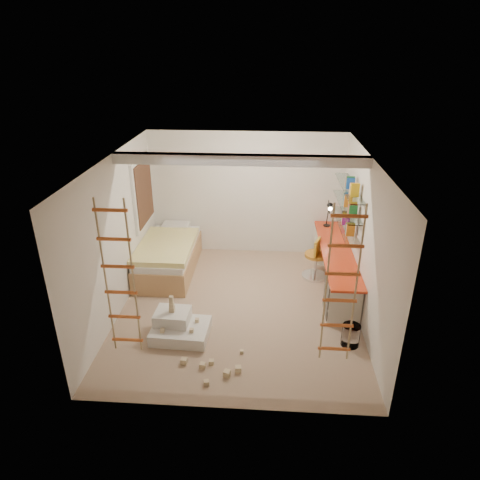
# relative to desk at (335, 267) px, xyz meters

# --- Properties ---
(floor) EXTENTS (4.50, 4.50, 0.00)m
(floor) POSITION_rel_desk_xyz_m (-1.72, -0.86, -0.40)
(floor) COLOR #A18268
(floor) RESTS_ON ground
(ceiling_beam) EXTENTS (4.00, 0.18, 0.16)m
(ceiling_beam) POSITION_rel_desk_xyz_m (-1.72, -0.56, 2.12)
(ceiling_beam) COLOR white
(ceiling_beam) RESTS_ON ceiling
(window_frame) EXTENTS (0.06, 1.15, 1.35)m
(window_frame) POSITION_rel_desk_xyz_m (-3.69, 0.64, 1.15)
(window_frame) COLOR white
(window_frame) RESTS_ON wall_left
(window_blind) EXTENTS (0.02, 1.00, 1.20)m
(window_blind) POSITION_rel_desk_xyz_m (-3.65, 0.64, 1.15)
(window_blind) COLOR #4C2D1E
(window_blind) RESTS_ON window_frame
(rope_ladder_left) EXTENTS (0.41, 0.04, 2.13)m
(rope_ladder_left) POSITION_rel_desk_xyz_m (-3.07, -2.61, 1.11)
(rope_ladder_left) COLOR #E15726
(rope_ladder_left) RESTS_ON ceiling
(rope_ladder_right) EXTENTS (0.41, 0.04, 2.13)m
(rope_ladder_right) POSITION_rel_desk_xyz_m (-0.37, -2.61, 1.11)
(rope_ladder_right) COLOR #C54921
(rope_ladder_right) RESTS_ON ceiling
(waste_bin) EXTENTS (0.28, 0.28, 0.35)m
(waste_bin) POSITION_rel_desk_xyz_m (0.03, -1.74, -0.23)
(waste_bin) COLOR white
(waste_bin) RESTS_ON floor
(desk) EXTENTS (0.56, 2.80, 0.75)m
(desk) POSITION_rel_desk_xyz_m (0.00, 0.00, 0.00)
(desk) COLOR red
(desk) RESTS_ON floor
(shelves) EXTENTS (0.25, 1.80, 0.71)m
(shelves) POSITION_rel_desk_xyz_m (0.15, 0.27, 1.10)
(shelves) COLOR white
(shelves) RESTS_ON wall_right
(bed) EXTENTS (1.02, 2.00, 0.69)m
(bed) POSITION_rel_desk_xyz_m (-3.20, 0.36, -0.07)
(bed) COLOR #AD7F51
(bed) RESTS_ON floor
(task_lamp) EXTENTS (0.14, 0.36, 0.57)m
(task_lamp) POSITION_rel_desk_xyz_m (-0.05, 0.96, 0.73)
(task_lamp) COLOR black
(task_lamp) RESTS_ON desk
(swivel_chair) EXTENTS (0.63, 0.63, 0.83)m
(swivel_chair) POSITION_rel_desk_xyz_m (-0.32, 0.29, -0.10)
(swivel_chair) COLOR #B17222
(swivel_chair) RESTS_ON floor
(play_platform) EXTENTS (0.90, 0.71, 0.38)m
(play_platform) POSITION_rel_desk_xyz_m (-2.60, -1.68, -0.25)
(play_platform) COLOR silver
(play_platform) RESTS_ON floor
(toy_blocks) EXTENTS (1.28, 1.20, 0.65)m
(toy_blocks) POSITION_rel_desk_xyz_m (-2.24, -2.08, -0.20)
(toy_blocks) COLOR #CCB284
(toy_blocks) RESTS_ON floor
(books) EXTENTS (0.14, 0.64, 0.92)m
(books) POSITION_rel_desk_xyz_m (0.15, 0.27, 1.20)
(books) COLOR orange
(books) RESTS_ON shelves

